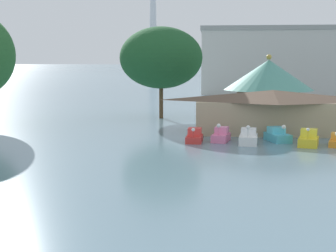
{
  "coord_description": "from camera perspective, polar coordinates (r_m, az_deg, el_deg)",
  "views": [
    {
      "loc": [
        6.39,
        -7.73,
        7.51
      ],
      "look_at": [
        3.4,
        24.26,
        3.07
      ],
      "focal_mm": 50.7,
      "sensor_mm": 36.0,
      "label": 1
    }
  ],
  "objects": [
    {
      "name": "pedal_boat_red",
      "position": [
        44.18,
        3.2,
        -1.27
      ],
      "size": [
        1.59,
        2.67,
        1.48
      ],
      "rotation": [
        0.0,
        0.0,
        -1.63
      ],
      "color": "red",
      "rests_on": "ground"
    },
    {
      "name": "pedal_boat_yellow",
      "position": [
        43.92,
        16.54,
        -1.54
      ],
      "size": [
        2.27,
        3.0,
        1.76
      ],
      "rotation": [
        0.0,
        0.0,
        -1.83
      ],
      "color": "yellow",
      "rests_on": "ground"
    },
    {
      "name": "pedal_boat_pink",
      "position": [
        44.71,
        6.4,
        -1.15
      ],
      "size": [
        1.92,
        2.77,
        1.81
      ],
      "rotation": [
        0.0,
        0.0,
        -1.8
      ],
      "color": "pink",
      "rests_on": "ground"
    },
    {
      "name": "boathouse",
      "position": [
        50.59,
        12.45,
        1.82
      ],
      "size": [
        17.01,
        7.0,
        4.49
      ],
      "color": "tan",
      "rests_on": "ground"
    },
    {
      "name": "pedal_boat_cyan",
      "position": [
        45.61,
        13.02,
        -1.13
      ],
      "size": [
        2.42,
        3.19,
        1.71
      ],
      "rotation": [
        0.0,
        0.0,
        -1.24
      ],
      "color": "#4CB7CC",
      "rests_on": "ground"
    },
    {
      "name": "background_building_block",
      "position": [
        112.63,
        12.49,
        7.7
      ],
      "size": [
        33.1,
        14.62,
        15.04
      ],
      "color": "beige",
      "rests_on": "ground"
    },
    {
      "name": "pedal_boat_white",
      "position": [
        43.74,
        9.65,
        -1.39
      ],
      "size": [
        1.92,
        3.15,
        1.87
      ],
      "rotation": [
        0.0,
        0.0,
        -1.68
      ],
      "color": "white",
      "rests_on": "ground"
    },
    {
      "name": "green_roof_pavilion",
      "position": [
        63.59,
        11.96,
        4.95
      ],
      "size": [
        11.63,
        11.63,
        8.33
      ],
      "color": "brown",
      "rests_on": "ground"
    },
    {
      "name": "shoreline_tree_mid",
      "position": [
        61.93,
        -0.84,
        8.21
      ],
      "size": [
        10.73,
        10.73,
        11.88
      ],
      "color": "brown",
      "rests_on": "ground"
    }
  ]
}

